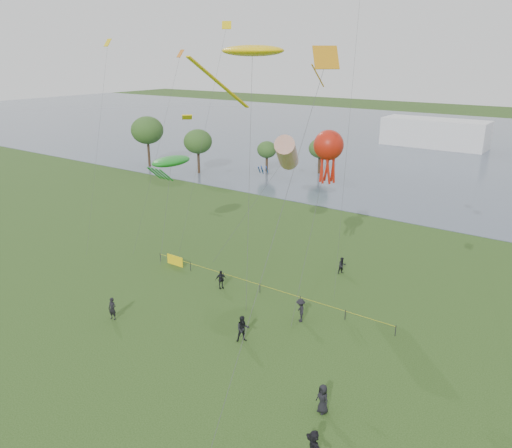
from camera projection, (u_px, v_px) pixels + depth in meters
The scene contains 18 objects.
ground_plane at pixel (161, 392), 30.29m from camera, with size 400.00×400.00×0.00m, color #203B12.
lake at pixel (496, 149), 107.59m from camera, with size 400.00×120.00×0.08m, color slate.
pavilion_left at pixel (435, 133), 109.31m from camera, with size 22.00×8.00×6.00m, color white.
trees at pixel (196, 138), 86.51m from camera, with size 32.76×17.52×8.98m.
fence at pixel (206, 270), 46.02m from camera, with size 24.07×0.07×1.05m.
spectator_a at pixel (243, 329), 35.35m from camera, with size 0.95×0.74×1.96m, color black.
spectator_b at pixel (300, 310), 37.99m from camera, with size 1.21×0.70×1.88m, color black.
spectator_c at pixel (221, 279), 43.41m from camera, with size 0.98×0.41×1.68m, color black.
spectator_d at pixel (323, 399), 28.31m from camera, with size 0.88×0.57×1.80m, color black.
spectator_e at pixel (314, 446), 24.90m from camera, with size 1.66×0.53×1.79m, color black.
spectator_f at pixel (112, 309), 38.31m from camera, with size 0.65×0.43×1.80m, color black.
spectator_g at pixel (342, 266), 46.34m from camera, with size 0.78×0.61×1.61m, color black.
kite_stingray at pixel (252, 51), 40.10m from camera, with size 6.49×10.25×20.15m.
kite_windsock at pixel (287, 153), 46.30m from camera, with size 7.35×7.20×12.68m.
kite_creature at pixel (171, 161), 49.30m from camera, with size 2.89×6.24×9.86m.
kite_octopus at pixel (329, 146), 37.66m from camera, with size 2.29×6.48×14.08m.
kite_delta at pixel (320, 76), 28.85m from camera, with size 2.09×14.21×19.93m.
small_kites at pixel (318, 25), 37.16m from camera, with size 42.59×14.78×10.87m.
Camera 1 is at (19.33, -17.39, 19.46)m, focal length 35.00 mm.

